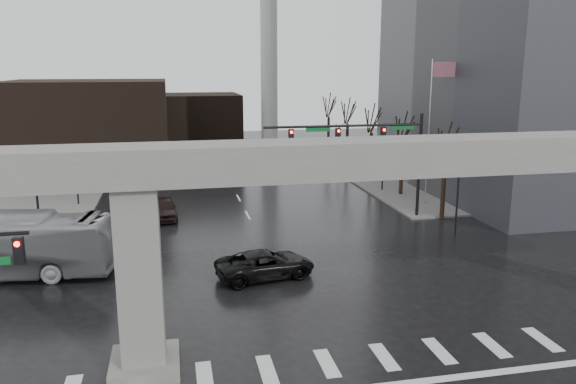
% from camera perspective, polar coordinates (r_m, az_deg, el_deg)
% --- Properties ---
extents(ground, '(160.00, 160.00, 0.00)m').
position_cam_1_polar(ground, '(24.05, 3.30, -15.81)').
color(ground, black).
rests_on(ground, ground).
extents(sidewalk_ne, '(28.00, 36.00, 0.15)m').
position_cam_1_polar(sidewalk_ne, '(65.64, 17.21, 2.13)').
color(sidewalk_ne, '#64615F').
rests_on(sidewalk_ne, ground).
extents(elevated_guideway, '(48.00, 2.60, 8.70)m').
position_cam_1_polar(elevated_guideway, '(21.99, 6.71, 0.56)').
color(elevated_guideway, gray).
rests_on(elevated_guideway, ground).
extents(building_far_left, '(16.00, 14.00, 10.00)m').
position_cam_1_polar(building_far_left, '(63.27, -19.48, 6.11)').
color(building_far_left, black).
rests_on(building_far_left, ground).
extents(building_far_mid, '(10.00, 10.00, 8.00)m').
position_cam_1_polar(building_far_mid, '(72.85, -8.97, 6.66)').
color(building_far_mid, black).
rests_on(building_far_mid, ground).
extents(smokestack, '(3.60, 3.60, 30.00)m').
position_cam_1_polar(smokestack, '(67.41, -1.95, 14.29)').
color(smokestack, '#B9B9B5').
rests_on(smokestack, ground).
extents(signal_mast_arm, '(12.12, 0.43, 8.00)m').
position_cam_1_polar(signal_mast_arm, '(42.19, 8.60, 4.87)').
color(signal_mast_arm, black).
rests_on(signal_mast_arm, ground).
extents(flagpole_assembly, '(2.06, 0.12, 12.00)m').
position_cam_1_polar(flagpole_assembly, '(47.42, 14.53, 7.53)').
color(flagpole_assembly, silver).
rests_on(flagpole_assembly, ground).
extents(lamp_right_0, '(1.22, 0.32, 5.11)m').
position_cam_1_polar(lamp_right_0, '(40.14, 16.91, 0.65)').
color(lamp_right_0, black).
rests_on(lamp_right_0, ground).
extents(lamp_right_1, '(1.22, 0.32, 5.11)m').
position_cam_1_polar(lamp_right_1, '(52.63, 9.66, 3.78)').
color(lamp_right_1, black).
rests_on(lamp_right_1, ground).
extents(lamp_right_2, '(1.22, 0.32, 5.11)m').
position_cam_1_polar(lamp_right_2, '(65.73, 5.21, 5.66)').
color(lamp_right_2, black).
rests_on(lamp_right_2, ground).
extents(lamp_left_0, '(1.22, 0.32, 5.11)m').
position_cam_1_polar(lamp_left_0, '(36.16, -24.08, -1.21)').
color(lamp_left_0, black).
rests_on(lamp_left_0, ground).
extents(lamp_left_1, '(1.22, 0.32, 5.11)m').
position_cam_1_polar(lamp_left_1, '(49.66, -20.80, 2.60)').
color(lamp_left_1, black).
rests_on(lamp_left_1, ground).
extents(lamp_left_2, '(1.22, 0.32, 5.11)m').
position_cam_1_polar(lamp_left_2, '(63.38, -18.93, 4.76)').
color(lamp_left_2, black).
rests_on(lamp_left_2, ground).
extents(tree_right_0, '(1.09, 1.58, 7.50)m').
position_cam_1_polar(tree_right_0, '(44.22, 15.56, 0.90)').
color(tree_right_0, black).
rests_on(tree_right_0, ground).
extents(tree_right_1, '(1.09, 1.61, 7.67)m').
position_cam_1_polar(tree_right_1, '(51.31, 11.51, 2.77)').
color(tree_right_1, black).
rests_on(tree_right_1, ground).
extents(tree_right_2, '(1.10, 1.63, 7.85)m').
position_cam_1_polar(tree_right_2, '(58.63, 8.44, 4.17)').
color(tree_right_2, black).
rests_on(tree_right_2, ground).
extents(tree_right_3, '(1.11, 1.66, 8.02)m').
position_cam_1_polar(tree_right_3, '(66.11, 6.06, 5.25)').
color(tree_right_3, black).
rests_on(tree_right_3, ground).
extents(tree_right_4, '(1.12, 1.69, 8.19)m').
position_cam_1_polar(tree_right_4, '(73.70, 4.15, 6.10)').
color(tree_right_4, black).
rests_on(tree_right_4, ground).
extents(pickup_truck, '(5.87, 3.53, 1.52)m').
position_cam_1_polar(pickup_truck, '(31.24, -2.30, -7.36)').
color(pickup_truck, black).
rests_on(pickup_truck, ground).
extents(far_car, '(2.15, 4.77, 1.59)m').
position_cam_1_polar(far_car, '(44.05, -12.51, -1.64)').
color(far_car, black).
rests_on(far_car, ground).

